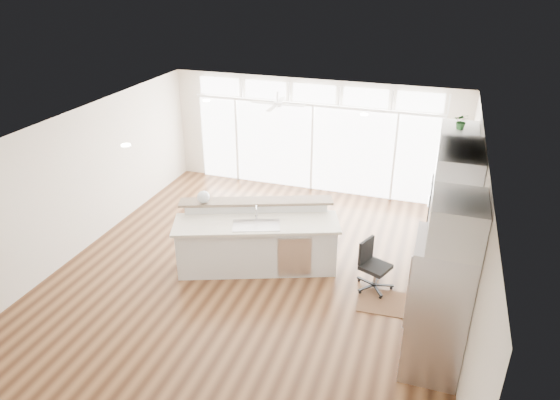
% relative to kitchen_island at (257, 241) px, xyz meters
% --- Properties ---
extents(floor, '(7.00, 8.00, 0.02)m').
position_rel_kitchen_island_xyz_m(floor, '(0.02, -0.20, -0.59)').
color(floor, '#412514').
rests_on(floor, ground).
extents(ceiling, '(7.00, 8.00, 0.02)m').
position_rel_kitchen_island_xyz_m(ceiling, '(0.02, -0.20, 2.12)').
color(ceiling, white).
rests_on(ceiling, wall_back).
extents(wall_back, '(7.00, 0.04, 2.70)m').
position_rel_kitchen_island_xyz_m(wall_back, '(0.02, 3.80, 0.77)').
color(wall_back, beige).
rests_on(wall_back, floor).
extents(wall_front, '(7.00, 0.04, 2.70)m').
position_rel_kitchen_island_xyz_m(wall_front, '(0.02, -4.20, 0.77)').
color(wall_front, beige).
rests_on(wall_front, floor).
extents(wall_left, '(0.04, 8.00, 2.70)m').
position_rel_kitchen_island_xyz_m(wall_left, '(-3.48, -0.20, 0.77)').
color(wall_left, beige).
rests_on(wall_left, floor).
extents(wall_right, '(0.04, 8.00, 2.70)m').
position_rel_kitchen_island_xyz_m(wall_right, '(3.52, -0.20, 0.77)').
color(wall_right, beige).
rests_on(wall_right, floor).
extents(glass_wall, '(5.80, 0.06, 2.08)m').
position_rel_kitchen_island_xyz_m(glass_wall, '(0.02, 3.74, 0.47)').
color(glass_wall, white).
rests_on(glass_wall, wall_back).
extents(transom_row, '(5.90, 0.06, 0.40)m').
position_rel_kitchen_island_xyz_m(transom_row, '(0.02, 3.74, 1.80)').
color(transom_row, white).
rests_on(transom_row, wall_back).
extents(desk_window, '(0.04, 0.85, 0.85)m').
position_rel_kitchen_island_xyz_m(desk_window, '(3.48, 0.10, 0.97)').
color(desk_window, silver).
rests_on(desk_window, wall_right).
extents(ceiling_fan, '(1.16, 1.16, 0.32)m').
position_rel_kitchen_island_xyz_m(ceiling_fan, '(-0.48, 2.60, 1.90)').
color(ceiling_fan, white).
rests_on(ceiling_fan, ceiling).
extents(recessed_lights, '(3.40, 3.00, 0.02)m').
position_rel_kitchen_island_xyz_m(recessed_lights, '(0.02, 0.00, 2.10)').
color(recessed_lights, white).
rests_on(recessed_lights, ceiling).
extents(oven_cabinet, '(0.64, 1.20, 2.50)m').
position_rel_kitchen_island_xyz_m(oven_cabinet, '(3.19, 1.60, 0.67)').
color(oven_cabinet, silver).
rests_on(oven_cabinet, floor).
extents(desk_nook, '(0.72, 1.30, 0.76)m').
position_rel_kitchen_island_xyz_m(desk_nook, '(3.15, 0.10, -0.20)').
color(desk_nook, silver).
rests_on(desk_nook, floor).
extents(upper_cabinets, '(0.64, 1.30, 0.64)m').
position_rel_kitchen_island_xyz_m(upper_cabinets, '(3.19, 0.10, 1.77)').
color(upper_cabinets, silver).
rests_on(upper_cabinets, wall_right).
extents(refrigerator, '(0.76, 0.90, 2.00)m').
position_rel_kitchen_island_xyz_m(refrigerator, '(3.13, -1.55, 0.42)').
color(refrigerator, silver).
rests_on(refrigerator, floor).
extents(fridge_cabinet, '(0.64, 0.90, 0.60)m').
position_rel_kitchen_island_xyz_m(fridge_cabinet, '(3.19, -1.55, 1.72)').
color(fridge_cabinet, silver).
rests_on(fridge_cabinet, wall_right).
extents(framed_photos, '(0.06, 0.22, 0.80)m').
position_rel_kitchen_island_xyz_m(framed_photos, '(3.48, 0.72, 0.82)').
color(framed_photos, black).
rests_on(framed_photos, wall_right).
extents(kitchen_island, '(3.13, 2.06, 1.16)m').
position_rel_kitchen_island_xyz_m(kitchen_island, '(0.00, 0.00, 0.00)').
color(kitchen_island, silver).
rests_on(kitchen_island, floor).
extents(rug, '(1.00, 0.75, 0.01)m').
position_rel_kitchen_island_xyz_m(rug, '(2.42, -0.31, -0.57)').
color(rug, '#331C10').
rests_on(rug, floor).
extents(office_chair, '(0.59, 0.57, 0.89)m').
position_rel_kitchen_island_xyz_m(office_chair, '(2.14, 0.03, -0.14)').
color(office_chair, black).
rests_on(office_chair, floor).
extents(fishbowl, '(0.28, 0.28, 0.23)m').
position_rel_kitchen_island_xyz_m(fishbowl, '(-1.03, 0.04, 0.70)').
color(fishbowl, silver).
rests_on(fishbowl, kitchen_island).
extents(monitor, '(0.13, 0.51, 0.42)m').
position_rel_kitchen_island_xyz_m(monitor, '(3.07, 0.10, 0.39)').
color(monitor, black).
rests_on(monitor, desk_nook).
extents(keyboard, '(0.19, 0.37, 0.02)m').
position_rel_kitchen_island_xyz_m(keyboard, '(2.90, 0.10, 0.19)').
color(keyboard, white).
rests_on(keyboard, desk_nook).
extents(potted_plant, '(0.28, 0.31, 0.22)m').
position_rel_kitchen_island_xyz_m(potted_plant, '(3.19, 1.60, 2.03)').
color(potted_plant, '#2A632A').
rests_on(potted_plant, oven_cabinet).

